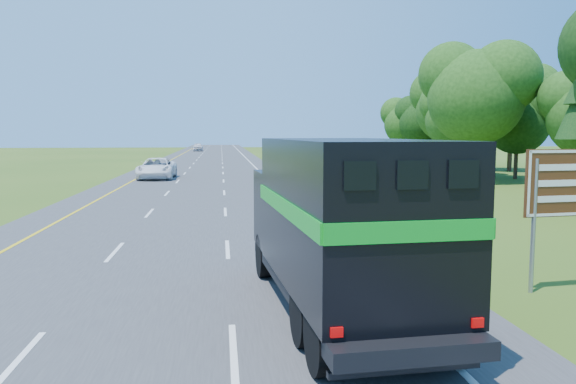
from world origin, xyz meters
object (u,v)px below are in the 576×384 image
object	(u,v)px
white_suv	(157,168)
exit_sign	(568,189)
horse_truck	(340,222)
far_car	(198,147)

from	to	relation	value
white_suv	exit_sign	xyz separation A→B (m)	(13.87, -35.87, 1.62)
horse_truck	far_car	world-z (taller)	horse_truck
exit_sign	horse_truck	bearing A→B (deg)	-174.43
horse_truck	exit_sign	world-z (taller)	exit_sign
white_suv	far_car	size ratio (longest dim) A/B	1.20
far_car	white_suv	bearing A→B (deg)	-92.14
white_suv	exit_sign	size ratio (longest dim) A/B	1.62
horse_truck	white_suv	world-z (taller)	horse_truck
horse_truck	exit_sign	size ratio (longest dim) A/B	2.20
white_suv	far_car	xyz separation A→B (m)	(0.51, 73.85, 0.02)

